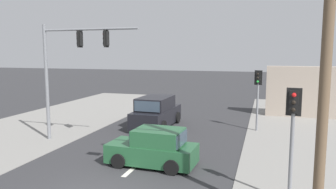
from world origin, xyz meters
TOP-DOWN VIEW (x-y plane):
  - lane_dash_mid at (0.00, 3.00)m, footprint 0.20×2.40m
  - lane_dash_far at (0.00, 8.00)m, footprint 0.20×2.40m
  - utility_pole_foreground_right at (6.17, -0.34)m, footprint 3.78×0.29m
  - traffic_signal_mast at (-4.68, 5.51)m, footprint 5.29×0.48m
  - pedestal_signal_right_kerb at (5.77, 1.39)m, footprint 0.44×0.30m
  - pedestal_signal_far_median at (4.53, 10.64)m, footprint 0.44×0.31m
  - suv_oncoming_mid at (-1.46, 9.96)m, footprint 2.18×4.59m
  - hatchback_crossing_left at (0.67, 3.34)m, footprint 3.70×1.90m

SIDE VIEW (x-z plane):
  - lane_dash_mid at x=0.00m, z-range 0.00..0.01m
  - lane_dash_far at x=0.00m, z-range 0.00..0.01m
  - hatchback_crossing_left at x=0.67m, z-range -0.06..1.47m
  - suv_oncoming_mid at x=-1.46m, z-range -0.06..1.83m
  - pedestal_signal_right_kerb at x=5.77m, z-range 0.64..4.20m
  - pedestal_signal_far_median at x=4.53m, z-range 0.64..4.20m
  - traffic_signal_mast at x=-4.68m, z-range 1.15..7.15m
  - utility_pole_foreground_right at x=6.17m, z-range 0.37..10.78m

